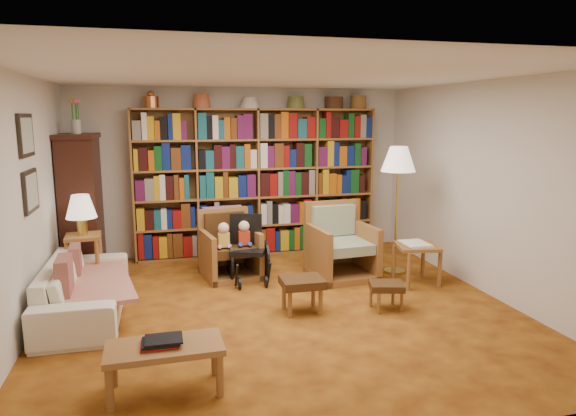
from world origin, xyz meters
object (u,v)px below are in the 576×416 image
object	(u,v)px
side_table_lamp	(84,250)
sofa	(85,288)
armchair_sage	(339,248)
footstool_b	(386,288)
coffee_table	(165,351)
footstool_a	(302,284)
side_table_papers	(417,251)
wheelchair	(248,251)
floor_lamp	(398,164)
armchair_leather	(229,248)

from	to	relation	value
side_table_lamp	sofa	bearing A→B (deg)	-83.07
sofa	armchair_sage	world-z (taller)	armchair_sage
footstool_b	coffee_table	world-z (taller)	coffee_table
footstool_a	coffee_table	xyz separation A→B (m)	(-1.45, -1.31, 0.02)
side_table_papers	footstool_b	size ratio (longest dim) A/B	1.36
side_table_lamp	wheelchair	distance (m)	1.98
floor_lamp	coffee_table	distance (m)	4.04
footstool_a	footstool_b	xyz separation A→B (m)	(0.91, -0.15, -0.06)
sofa	side_table_lamp	bearing A→B (deg)	7.21
floor_lamp	footstool_b	size ratio (longest dim) A/B	4.02
armchair_sage	wheelchair	xyz separation A→B (m)	(-1.21, 0.07, 0.02)
armchair_leather	footstool_a	bearing A→B (deg)	-69.18
side_table_lamp	coffee_table	world-z (taller)	side_table_lamp
footstool_a	coffee_table	world-z (taller)	coffee_table
side_table_papers	footstool_b	xyz separation A→B (m)	(-0.74, -0.73, -0.18)
floor_lamp	side_table_lamp	bearing A→B (deg)	176.06
sofa	footstool_a	size ratio (longest dim) A/B	4.33
footstool_a	armchair_sage	bearing A→B (deg)	54.10
sofa	armchair_leather	xyz separation A→B (m)	(1.68, 0.98, 0.08)
side_table_lamp	footstool_b	bearing A→B (deg)	-24.73
sofa	coffee_table	size ratio (longest dim) A/B	2.21
sofa	wheelchair	distance (m)	2.01
armchair_sage	side_table_papers	bearing A→B (deg)	-35.30
sofa	side_table_papers	world-z (taller)	sofa
wheelchair	side_table_lamp	bearing A→B (deg)	176.48
side_table_lamp	side_table_papers	bearing A→B (deg)	-10.96
floor_lamp	coffee_table	size ratio (longest dim) A/B	1.92
armchair_sage	footstool_a	xyz separation A→B (m)	(-0.84, -1.15, -0.06)
armchair_leather	coffee_table	world-z (taller)	armchair_leather
armchair_leather	armchair_sage	bearing A→B (deg)	-14.17
footstool_b	coffee_table	distance (m)	2.63
wheelchair	sofa	bearing A→B (deg)	-159.50
sofa	armchair_leather	size ratio (longest dim) A/B	2.21
coffee_table	sofa	bearing A→B (deg)	113.62
footstool_a	footstool_b	bearing A→B (deg)	-9.51
armchair_sage	wheelchair	world-z (taller)	armchair_sage
side_table_lamp	armchair_leather	world-z (taller)	armchair_leather
side_table_lamp	coffee_table	distance (m)	2.81
coffee_table	armchair_leather	bearing A→B (deg)	72.76
armchair_sage	coffee_table	size ratio (longest dim) A/B	1.09
sofa	footstool_a	distance (m)	2.31
sofa	side_table_lamp	distance (m)	0.85
floor_lamp	footstool_b	xyz separation A→B (m)	(-0.69, -1.23, -1.22)
armchair_leather	side_table_papers	distance (m)	2.42
armchair_leather	coffee_table	distance (m)	2.95
side_table_papers	wheelchair	bearing A→B (deg)	162.14
side_table_papers	side_table_lamp	bearing A→B (deg)	169.04
footstool_b	wheelchair	bearing A→B (deg)	132.96
sofa	floor_lamp	distance (m)	4.07
footstool_b	side_table_papers	bearing A→B (deg)	44.42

